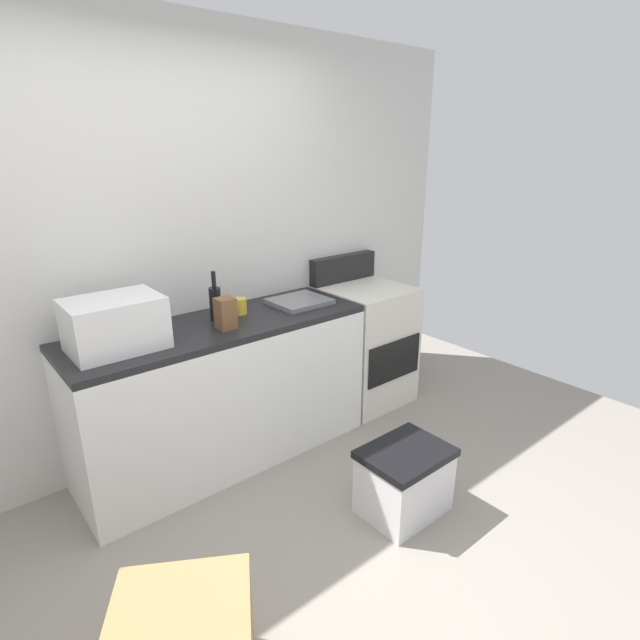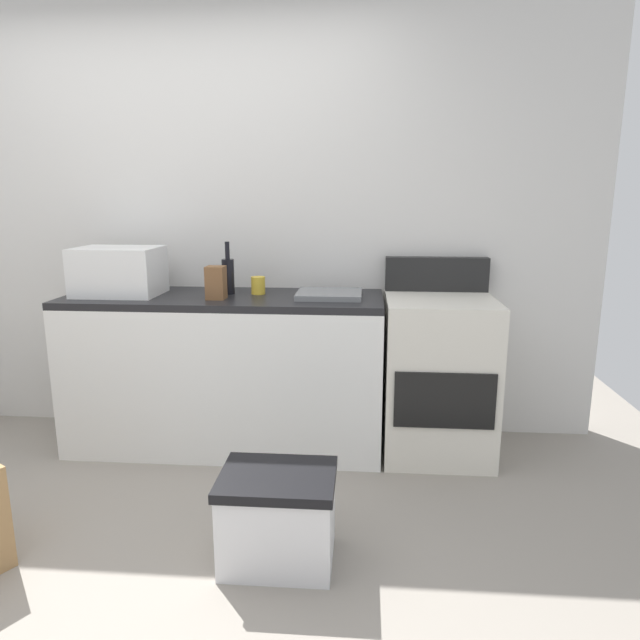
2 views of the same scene
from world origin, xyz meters
name	(u,v)px [view 1 (image 1 of 2)]	position (x,y,z in m)	size (l,w,h in m)	color
ground_plane	(307,600)	(0.00, 0.00, 0.00)	(6.00, 6.00, 0.00)	gray
wall_back	(139,254)	(0.00, 1.55, 1.30)	(5.00, 0.10, 2.60)	silver
kitchen_counter	(224,391)	(0.30, 1.20, 0.45)	(1.80, 0.60, 0.90)	white
stove_oven	(364,342)	(1.52, 1.21, 0.47)	(0.60, 0.61, 1.10)	silver
microwave	(115,324)	(-0.30, 1.19, 1.04)	(0.46, 0.34, 0.27)	white
sink_basin	(299,301)	(0.90, 1.21, 0.92)	(0.36, 0.32, 0.03)	slate
wine_bottle	(215,302)	(0.32, 1.26, 1.01)	(0.07, 0.07, 0.30)	black
coffee_mug	(240,306)	(0.49, 1.27, 0.95)	(0.08, 0.08, 0.10)	gold
knife_block	(225,313)	(0.29, 1.10, 0.99)	(0.10, 0.10, 0.18)	brown
storage_bin	(404,480)	(0.77, 0.12, 0.19)	(0.46, 0.36, 0.38)	silver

